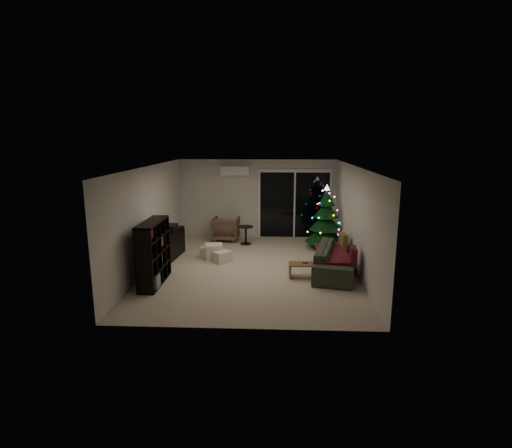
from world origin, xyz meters
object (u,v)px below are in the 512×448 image
Objects in this scene: sofa at (337,260)px; coffee_table at (312,270)px; media_cabinet at (170,244)px; armchair at (226,229)px; christmas_tree at (326,217)px; bookshelf at (146,253)px.

coffee_table is (-0.62, -0.35, -0.16)m from sofa.
media_cabinet is 3.97m from coffee_table.
sofa is (3.01, -2.99, -0.04)m from armchair.
media_cabinet is 0.63× the size of christmas_tree.
bookshelf is at bearing -144.55° from christmas_tree.
coffee_table is at bearing 132.63° from sofa.
armchair is 3.17m from christmas_tree.
armchair is 0.36× the size of sofa.
armchair is at bearing 65.46° from bookshelf.
sofa is 0.73m from coffee_table.
coffee_table is 0.57× the size of christmas_tree.
bookshelf is 4.10m from armchair.
coffee_table is at bearing -16.12° from media_cabinet.
media_cabinet is at bearing 59.02° from armchair.
sofa is 2.26m from christmas_tree.
media_cabinet is 0.52× the size of sofa.
bookshelf is 2.04m from media_cabinet.
coffee_table is 2.70m from christmas_tree.
bookshelf is 5.27m from christmas_tree.
christmas_tree is (0.61, 2.52, 0.77)m from coffee_table.
sofa is 1.21× the size of christmas_tree.
media_cabinet is at bearing 88.56° from sofa.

